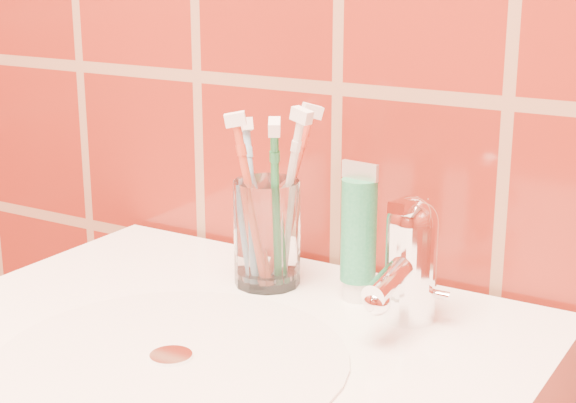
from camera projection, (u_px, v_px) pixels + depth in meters
The scene contains 8 objects.
glass_tumbler at pixel (267, 233), 0.90m from camera, with size 0.07×0.07×0.11m, color white.
toothpaste_tube at pixel (359, 236), 0.85m from camera, with size 0.04×0.04×0.14m.
faucet at pixel (410, 255), 0.80m from camera, with size 0.05×0.11×0.12m.
toothbrush_0 at pixel (275, 206), 0.87m from camera, with size 0.04×0.06×0.19m, color #1E743B, non-canonical shape.
toothbrush_1 at pixel (288, 195), 0.90m from camera, with size 0.06×0.06×0.19m, color #C03E29, non-canonical shape.
toothbrush_2 at pixel (252, 202), 0.88m from camera, with size 0.05×0.04×0.19m, color #C14329, non-canonical shape.
toothbrush_3 at pixel (287, 199), 0.88m from camera, with size 0.06×0.03×0.19m, color white, non-canonical shape.
toothbrush_4 at pixel (252, 202), 0.91m from camera, with size 0.06×0.06×0.17m, color #79B3D8, non-canonical shape.
Camera 1 is at (0.43, 0.38, 1.18)m, focal length 55.00 mm.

